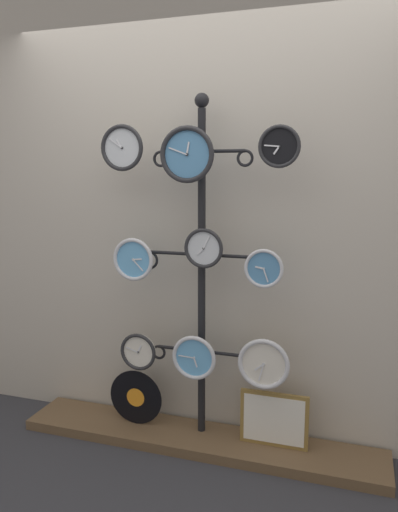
{
  "coord_description": "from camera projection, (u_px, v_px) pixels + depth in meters",
  "views": [
    {
      "loc": [
        0.86,
        -2.3,
        1.62
      ],
      "look_at": [
        0.0,
        0.36,
        1.15
      ],
      "focal_mm": 35.0,
      "sensor_mm": 36.0,
      "label": 1
    }
  ],
  "objects": [
    {
      "name": "clock_middle_right",
      "position": [
        264.0,
        268.0,
        2.67
      ],
      "size": [
        0.21,
        0.04,
        0.21
      ],
      "color": "#4C84B2"
    },
    {
      "name": "low_shelf",
      "position": [
        198.0,
        439.0,
        3.01
      ],
      "size": [
        2.2,
        0.36,
        0.06
      ],
      "color": "brown",
      "rests_on": "ground_plane"
    },
    {
      "name": "clock_bottom_right",
      "position": [
        264.0,
        364.0,
        2.77
      ],
      "size": [
        0.29,
        0.04,
        0.29
      ],
      "color": "silver"
    },
    {
      "name": "display_stand",
      "position": [
        202.0,
        329.0,
        2.95
      ],
      "size": [
        0.77,
        0.43,
        2.05
      ],
      "color": "black",
      "rests_on": "ground_plane"
    },
    {
      "name": "picture_frame",
      "position": [
        274.0,
        419.0,
        2.86
      ],
      "size": [
        0.39,
        0.02,
        0.32
      ],
      "color": "olive",
      "rests_on": "low_shelf"
    },
    {
      "name": "clock_top_center",
      "position": [
        187.0,
        154.0,
        2.69
      ],
      "size": [
        0.31,
        0.04,
        0.31
      ],
      "color": "#4C84B2"
    },
    {
      "name": "shop_wall",
      "position": [
        210.0,
        210.0,
        2.99
      ],
      "size": [
        4.4,
        0.04,
        2.8
      ],
      "color": "#BCB2A3",
      "rests_on": "ground_plane"
    },
    {
      "name": "clock_middle_left",
      "position": [
        134.0,
        259.0,
        2.9
      ],
      "size": [
        0.25,
        0.04,
        0.25
      ],
      "color": "#60A8DB"
    },
    {
      "name": "clock_top_right",
      "position": [
        279.0,
        146.0,
        2.54
      ],
      "size": [
        0.22,
        0.04,
        0.22
      ],
      "color": "black"
    },
    {
      "name": "ground_plane",
      "position": [
        178.0,
        477.0,
        2.69
      ],
      "size": [
        12.0,
        12.0,
        0.0
      ],
      "primitive_type": "plane",
      "color": "#333338"
    },
    {
      "name": "vinyl_record",
      "position": [
        136.0,
        397.0,
        3.11
      ],
      "size": [
        0.35,
        0.01,
        0.35
      ],
      "color": "black",
      "rests_on": "low_shelf"
    },
    {
      "name": "clock_middle_center",
      "position": [
        204.0,
        248.0,
        2.79
      ],
      "size": [
        0.23,
        0.04,
        0.23
      ],
      "color": "silver"
    },
    {
      "name": "clock_bottom_left",
      "position": [
        138.0,
        352.0,
        3.01
      ],
      "size": [
        0.23,
        0.04,
        0.23
      ],
      "color": "silver"
    },
    {
      "name": "clock_top_left",
      "position": [
        122.0,
        148.0,
        2.84
      ],
      "size": [
        0.26,
        0.04,
        0.26
      ],
      "color": "silver"
    },
    {
      "name": "clock_bottom_center",
      "position": [
        194.0,
        357.0,
        2.88
      ],
      "size": [
        0.26,
        0.04,
        0.26
      ],
      "color": "#60A8DB"
    }
  ]
}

